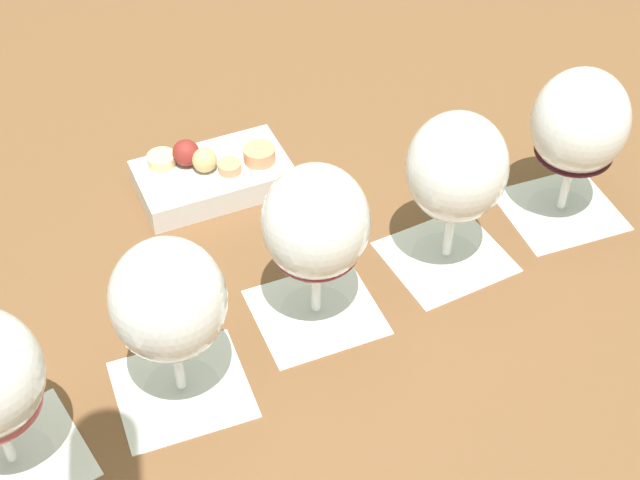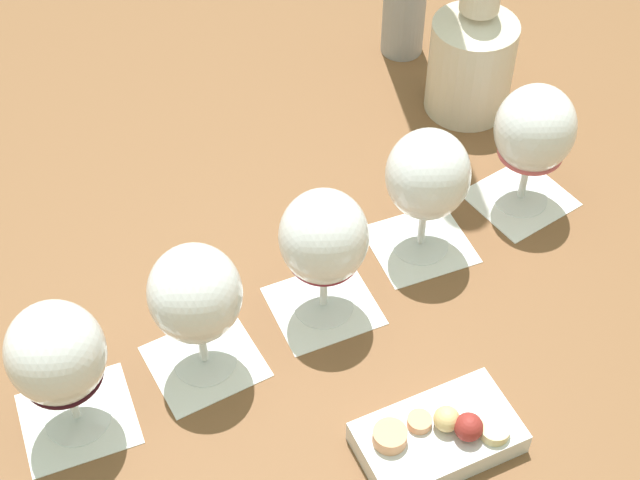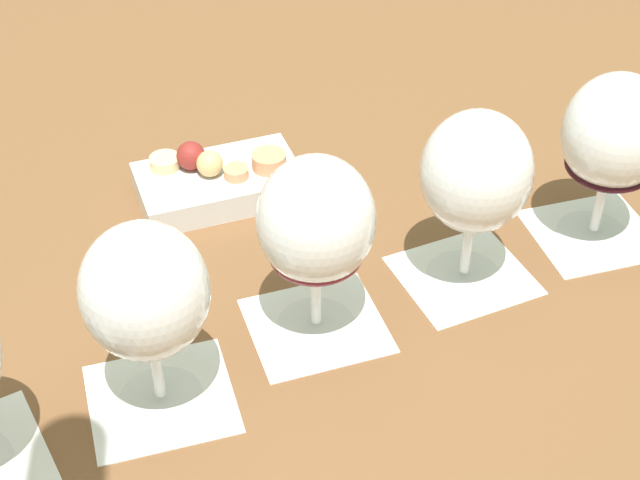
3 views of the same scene
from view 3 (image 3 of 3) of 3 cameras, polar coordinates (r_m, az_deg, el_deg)
name	(u,v)px [view 3 (image 3 of 3)]	position (r m, az deg, el deg)	size (l,w,h in m)	color
ground_plane	(320,333)	(0.88, 0.00, -5.45)	(8.00, 8.00, 0.00)	brown
tasting_card_1	(161,398)	(0.84, -9.22, -9.09)	(0.16, 0.16, 0.00)	white
tasting_card_2	(316,325)	(0.88, -0.22, -4.98)	(0.16, 0.16, 0.00)	white
tasting_card_3	(463,275)	(0.94, 8.34, -2.04)	(0.16, 0.16, 0.00)	white
tasting_card_4	(592,233)	(1.02, 15.57, 0.38)	(0.16, 0.16, 0.00)	white
wine_glass_1	(146,299)	(0.75, -10.10, -3.41)	(0.10, 0.10, 0.18)	white
wine_glass_2	(316,227)	(0.81, -0.24, 0.74)	(0.10, 0.10, 0.18)	white
wine_glass_3	(475,179)	(0.87, 9.03, 3.51)	(0.10, 0.10, 0.18)	white
wine_glass_4	(614,138)	(0.95, 16.75, 5.69)	(0.10, 0.10, 0.18)	white
snack_dish	(218,180)	(1.03, -5.94, 3.48)	(0.19, 0.18, 0.06)	silver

